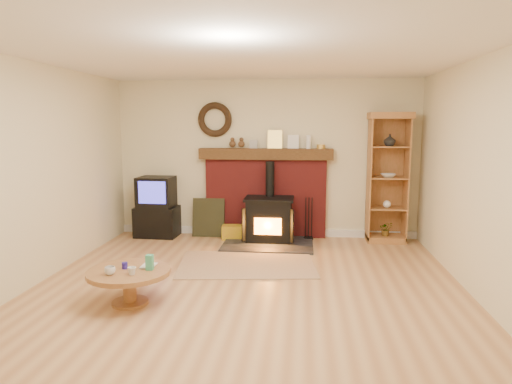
# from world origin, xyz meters

# --- Properties ---
(ground) EXTENTS (5.50, 5.50, 0.00)m
(ground) POSITION_xyz_m (0.00, 0.00, 0.00)
(ground) COLOR #AA7347
(ground) RESTS_ON ground
(room_shell) EXTENTS (5.02, 5.52, 2.61)m
(room_shell) POSITION_xyz_m (-0.02, 0.09, 1.72)
(room_shell) COLOR beige
(room_shell) RESTS_ON ground
(chimney_breast) EXTENTS (2.20, 0.22, 1.78)m
(chimney_breast) POSITION_xyz_m (0.00, 2.67, 0.80)
(chimney_breast) COLOR maroon
(chimney_breast) RESTS_ON ground
(wood_stove) EXTENTS (1.40, 1.00, 1.28)m
(wood_stove) POSITION_xyz_m (0.09, 2.27, 0.35)
(wood_stove) COLOR black
(wood_stove) RESTS_ON ground
(area_rug) EXTENTS (1.94, 1.45, 0.01)m
(area_rug) POSITION_xyz_m (-0.12, 1.07, 0.01)
(area_rug) COLOR brown
(area_rug) RESTS_ON ground
(tv_unit) EXTENTS (0.71, 0.51, 1.01)m
(tv_unit) POSITION_xyz_m (-1.82, 2.47, 0.48)
(tv_unit) COLOR black
(tv_unit) RESTS_ON ground
(curio_cabinet) EXTENTS (0.66, 0.48, 2.06)m
(curio_cabinet) POSITION_xyz_m (1.95, 2.56, 1.03)
(curio_cabinet) COLOR olive
(curio_cabinet) RESTS_ON ground
(firelog_box) EXTENTS (0.38, 0.25, 0.23)m
(firelog_box) POSITION_xyz_m (-0.50, 2.40, 0.11)
(firelog_box) COLOR yellow
(firelog_box) RESTS_ON ground
(leaning_painting) EXTENTS (0.54, 0.14, 0.64)m
(leaning_painting) POSITION_xyz_m (-0.95, 2.55, 0.32)
(leaning_painting) COLOR black
(leaning_painting) RESTS_ON ground
(fire_tools) EXTENTS (0.16, 0.16, 0.70)m
(fire_tools) POSITION_xyz_m (0.72, 2.50, 0.13)
(fire_tools) COLOR black
(fire_tools) RESTS_ON ground
(coffee_table) EXTENTS (0.87, 0.87, 0.53)m
(coffee_table) POSITION_xyz_m (-1.17, -0.41, 0.30)
(coffee_table) COLOR brown
(coffee_table) RESTS_ON ground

